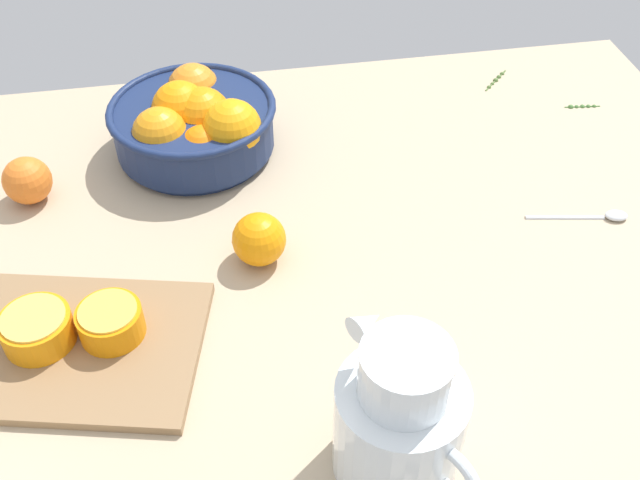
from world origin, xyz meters
TOP-DOWN VIEW (x-y plane):
  - ground_plane at (0.00, 0.00)cm, footprint 133.19×100.15cm
  - fruit_bowl at (-13.23, 27.80)cm, footprint 25.45×25.45cm
  - juice_pitcher at (3.77, -29.93)cm, footprint 12.87×16.21cm
  - cutting_board at (-31.57, -8.72)cm, footprint 37.30×28.48cm
  - orange_half_0 at (-25.21, -8.28)cm, footprint 7.71×7.71cm
  - orange_half_1 at (-33.57, -7.90)cm, footprint 8.37×8.37cm
  - loose_orange_0 at (-37.63, 20.41)cm, footprint 6.88×6.88cm
  - loose_orange_1 at (-6.48, 2.39)cm, footprint 7.13×7.13cm
  - spoon at (40.93, 2.29)cm, footprint 14.40×3.97cm
  - herb_sprig_0 at (51.19, 29.19)cm, footprint 6.05×1.29cm
  - herb_sprig_1 at (39.96, 39.78)cm, footprint 5.96×6.06cm

SIDE VIEW (x-z plane):
  - ground_plane at x=0.00cm, z-range -3.00..0.00cm
  - herb_sprig_1 at x=39.96cm, z-range -0.20..0.74cm
  - herb_sprig_0 at x=51.19cm, z-range -0.19..0.74cm
  - spoon at x=40.93cm, z-range -0.06..0.94cm
  - cutting_board at x=-31.57cm, z-range 0.00..1.29cm
  - orange_half_0 at x=-25.21cm, z-range 1.26..5.32cm
  - orange_half_1 at x=-33.57cm, z-range 1.26..5.40cm
  - loose_orange_0 at x=-37.63cm, z-range 0.00..6.88cm
  - loose_orange_1 at x=-6.48cm, z-range 0.00..7.13cm
  - fruit_bowl at x=-13.23cm, z-range -0.48..11.32cm
  - juice_pitcher at x=3.77cm, z-range -2.67..16.09cm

